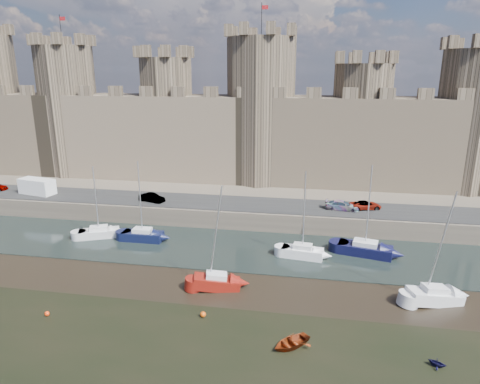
{
  "coord_description": "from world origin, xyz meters",
  "views": [
    {
      "loc": [
        10.78,
        -22.31,
        20.69
      ],
      "look_at": [
        3.12,
        22.0,
        7.74
      ],
      "focal_mm": 32.0,
      "sensor_mm": 36.0,
      "label": 1
    }
  ],
  "objects_px": {
    "van": "(37,187)",
    "sailboat_3": "(365,249)",
    "car_1": "(152,198)",
    "sailboat_1": "(143,235)",
    "sailboat_2": "(302,251)",
    "sailboat_4": "(217,282)",
    "car_3": "(365,205)",
    "sailboat_5": "(434,295)",
    "car_2": "(342,206)",
    "sailboat_0": "(99,232)"
  },
  "relations": [
    {
      "from": "van",
      "to": "sailboat_1",
      "type": "xyz_separation_m",
      "value": [
        20.18,
        -8.89,
        -2.89
      ]
    },
    {
      "from": "car_3",
      "to": "van",
      "type": "distance_m",
      "value": 47.97
    },
    {
      "from": "car_1",
      "to": "sailboat_3",
      "type": "bearing_deg",
      "value": -87.95
    },
    {
      "from": "car_3",
      "to": "sailboat_0",
      "type": "bearing_deg",
      "value": 90.04
    },
    {
      "from": "sailboat_5",
      "to": "sailboat_1",
      "type": "bearing_deg",
      "value": 145.56
    },
    {
      "from": "car_2",
      "to": "sailboat_5",
      "type": "height_order",
      "value": "sailboat_5"
    },
    {
      "from": "car_2",
      "to": "sailboat_0",
      "type": "relative_size",
      "value": 0.48
    },
    {
      "from": "sailboat_0",
      "to": "sailboat_2",
      "type": "height_order",
      "value": "sailboat_2"
    },
    {
      "from": "van",
      "to": "sailboat_3",
      "type": "height_order",
      "value": "sailboat_3"
    },
    {
      "from": "sailboat_2",
      "to": "sailboat_3",
      "type": "height_order",
      "value": "sailboat_3"
    },
    {
      "from": "car_1",
      "to": "sailboat_1",
      "type": "height_order",
      "value": "sailboat_1"
    },
    {
      "from": "sailboat_5",
      "to": "sailboat_0",
      "type": "bearing_deg",
      "value": 147.88
    },
    {
      "from": "van",
      "to": "sailboat_2",
      "type": "distance_m",
      "value": 41.47
    },
    {
      "from": "van",
      "to": "sailboat_3",
      "type": "bearing_deg",
      "value": 2.09
    },
    {
      "from": "sailboat_1",
      "to": "sailboat_3",
      "type": "distance_m",
      "value": 26.92
    },
    {
      "from": "sailboat_5",
      "to": "car_2",
      "type": "bearing_deg",
      "value": 93.79
    },
    {
      "from": "sailboat_0",
      "to": "sailboat_5",
      "type": "relative_size",
      "value": 0.86
    },
    {
      "from": "car_1",
      "to": "sailboat_2",
      "type": "height_order",
      "value": "sailboat_2"
    },
    {
      "from": "sailboat_0",
      "to": "sailboat_5",
      "type": "distance_m",
      "value": 39.09
    },
    {
      "from": "car_1",
      "to": "car_2",
      "type": "bearing_deg",
      "value": -70.86
    },
    {
      "from": "car_3",
      "to": "sailboat_5",
      "type": "relative_size",
      "value": 0.39
    },
    {
      "from": "car_3",
      "to": "sailboat_5",
      "type": "bearing_deg",
      "value": 176.3
    },
    {
      "from": "sailboat_1",
      "to": "sailboat_3",
      "type": "bearing_deg",
      "value": 0.43
    },
    {
      "from": "car_2",
      "to": "sailboat_3",
      "type": "height_order",
      "value": "sailboat_3"
    },
    {
      "from": "car_2",
      "to": "van",
      "type": "height_order",
      "value": "van"
    },
    {
      "from": "car_2",
      "to": "car_3",
      "type": "distance_m",
      "value": 3.24
    },
    {
      "from": "sailboat_1",
      "to": "car_3",
      "type": "bearing_deg",
      "value": 19.21
    },
    {
      "from": "car_3",
      "to": "sailboat_0",
      "type": "relative_size",
      "value": 0.46
    },
    {
      "from": "van",
      "to": "sailboat_3",
      "type": "relative_size",
      "value": 0.52
    },
    {
      "from": "car_1",
      "to": "sailboat_5",
      "type": "relative_size",
      "value": 0.36
    },
    {
      "from": "sailboat_1",
      "to": "sailboat_3",
      "type": "relative_size",
      "value": 0.96
    },
    {
      "from": "car_3",
      "to": "sailboat_1",
      "type": "bearing_deg",
      "value": 93.38
    },
    {
      "from": "car_3",
      "to": "sailboat_2",
      "type": "bearing_deg",
      "value": 129.18
    },
    {
      "from": "sailboat_2",
      "to": "sailboat_5",
      "type": "height_order",
      "value": "sailboat_5"
    },
    {
      "from": "sailboat_4",
      "to": "car_3",
      "type": "bearing_deg",
      "value": 38.25
    },
    {
      "from": "sailboat_4",
      "to": "car_1",
      "type": "bearing_deg",
      "value": 113.16
    },
    {
      "from": "car_1",
      "to": "sailboat_5",
      "type": "xyz_separation_m",
      "value": [
        33.78,
        -17.54,
        -2.36
      ]
    },
    {
      "from": "car_2",
      "to": "car_3",
      "type": "relative_size",
      "value": 1.04
    },
    {
      "from": "car_3",
      "to": "sailboat_5",
      "type": "distance_m",
      "value": 19.89
    },
    {
      "from": "car_1",
      "to": "car_3",
      "type": "bearing_deg",
      "value": -69.44
    },
    {
      "from": "sailboat_2",
      "to": "car_3",
      "type": "bearing_deg",
      "value": 62.7
    },
    {
      "from": "car_3",
      "to": "sailboat_3",
      "type": "relative_size",
      "value": 0.4
    },
    {
      "from": "sailboat_4",
      "to": "sailboat_5",
      "type": "bearing_deg",
      "value": -10.99
    },
    {
      "from": "sailboat_0",
      "to": "sailboat_3",
      "type": "xyz_separation_m",
      "value": [
        32.8,
        0.27,
        0.07
      ]
    },
    {
      "from": "sailboat_2",
      "to": "sailboat_4",
      "type": "height_order",
      "value": "sailboat_4"
    },
    {
      "from": "sailboat_2",
      "to": "sailboat_3",
      "type": "bearing_deg",
      "value": 23.13
    },
    {
      "from": "sailboat_2",
      "to": "sailboat_4",
      "type": "distance_m",
      "value": 11.76
    },
    {
      "from": "car_1",
      "to": "car_2",
      "type": "relative_size",
      "value": 0.87
    },
    {
      "from": "car_1",
      "to": "car_3",
      "type": "xyz_separation_m",
      "value": [
        29.53,
        1.75,
        -0.04
      ]
    },
    {
      "from": "sailboat_3",
      "to": "sailboat_5",
      "type": "bearing_deg",
      "value": -49.44
    }
  ]
}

